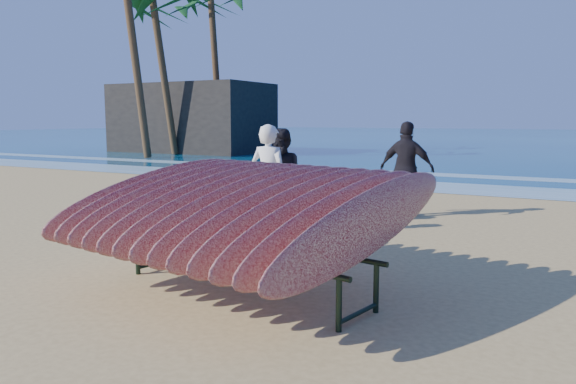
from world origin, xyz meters
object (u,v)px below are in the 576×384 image
building (192,118)px  person_dark_a (283,177)px  person_white (269,180)px  person_dark_b (407,169)px  palm_mid (162,13)px  surfboard_rack (243,208)px  palm_right (215,5)px

building → person_dark_a: bearing=-47.9°
person_white → person_dark_b: (1.48, 2.77, 0.02)m
building → person_dark_b: bearing=-41.5°
person_dark_a → building: 22.87m
palm_mid → surfboard_rack: bearing=-47.4°
surfboard_rack → palm_right: bearing=137.0°
person_dark_a → palm_mid: bearing=127.3°
building → surfboard_rack: bearing=-50.8°
person_dark_a → palm_right: 23.89m
palm_mid → palm_right: palm_right is taller
surfboard_rack → person_dark_a: person_dark_a is taller
building → palm_mid: size_ratio=1.08×
person_dark_b → palm_right: size_ratio=0.20×
person_white → person_dark_a: (-0.17, 0.79, -0.04)m
building → palm_mid: (0.80, -3.17, 5.20)m
surfboard_rack → person_white: (-1.33, 2.82, -0.03)m
person_white → building: (-15.48, 17.75, 1.00)m
palm_right → building: bearing=-143.6°
person_dark_b → palm_right: palm_right is taller
surfboard_rack → person_white: size_ratio=2.05×
person_dark_b → building: building is taller
person_white → person_dark_a: size_ratio=1.05×
person_dark_a → person_dark_b: size_ratio=0.94×
person_white → building: bearing=-49.5°
person_white → palm_mid: size_ratio=0.23×
surfboard_rack → building: building is taller
palm_right → palm_mid: bearing=-94.8°
person_dark_b → palm_mid: (-16.16, 11.80, 6.18)m
surfboard_rack → building: 26.58m
surfboard_rack → palm_right: (-15.68, 21.40, 7.23)m
person_dark_b → palm_mid: palm_mid is taller
person_dark_a → surfboard_rack: bearing=-76.7°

